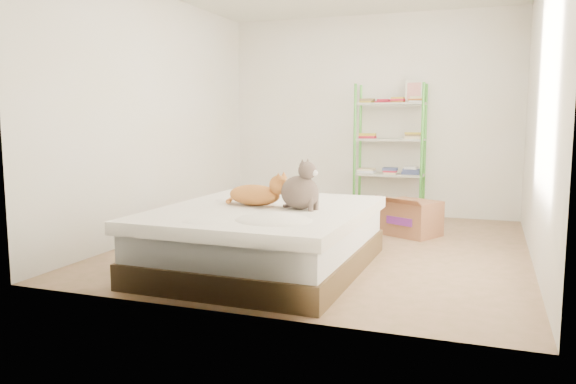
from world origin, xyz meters
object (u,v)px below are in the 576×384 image
at_px(orange_cat, 254,192).
at_px(grey_cat, 300,185).
at_px(shelf_unit, 390,152).
at_px(bed, 265,238).
at_px(white_bin, 254,199).
at_px(cardboard_box, 411,218).

height_order(orange_cat, grey_cat, grey_cat).
height_order(grey_cat, shelf_unit, shelf_unit).
relative_size(bed, orange_cat, 3.70).
bearing_deg(shelf_unit, white_bin, -173.15).
xyz_separation_m(orange_cat, grey_cat, (0.43, -0.07, 0.09)).
relative_size(cardboard_box, white_bin, 2.12).
distance_m(shelf_unit, cardboard_box, 1.32).
height_order(orange_cat, cardboard_box, orange_cat).
height_order(orange_cat, white_bin, orange_cat).
relative_size(shelf_unit, white_bin, 5.20).
xyz_separation_m(bed, shelf_unit, (0.56, 2.86, 0.58)).
bearing_deg(orange_cat, cardboard_box, 64.95).
xyz_separation_m(shelf_unit, cardboard_box, (0.43, -1.07, -0.65)).
xyz_separation_m(shelf_unit, white_bin, (-1.80, -0.22, -0.67)).
bearing_deg(bed, cardboard_box, 62.14).
xyz_separation_m(grey_cat, cardboard_box, (0.68, 1.80, -0.53)).
relative_size(grey_cat, white_bin, 1.20).
distance_m(orange_cat, grey_cat, 0.45).
height_order(orange_cat, shelf_unit, shelf_unit).
bearing_deg(grey_cat, bed, 101.74).
xyz_separation_m(bed, cardboard_box, (0.99, 1.79, -0.07)).
xyz_separation_m(orange_cat, shelf_unit, (0.68, 2.80, 0.21)).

